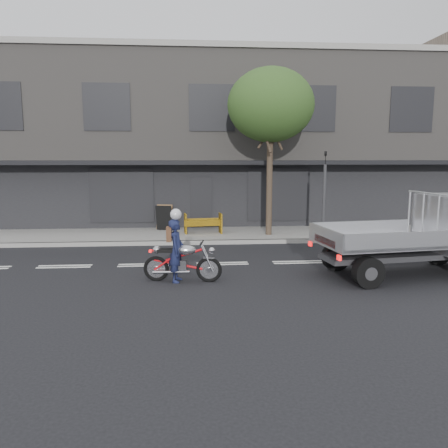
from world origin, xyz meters
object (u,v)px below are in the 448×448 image
motorcycle (182,261)px  construction_barrier (203,224)px  rider (176,251)px  street_tree (271,106)px  traffic_light_pole (324,200)px  flatbed_ute (445,227)px  sandwich_board (164,218)px

motorcycle → construction_barrier: bearing=92.0°
motorcycle → rider: 0.32m
rider → construction_barrier: bearing=0.7°
street_tree → traffic_light_pole: (2.00, -0.85, -3.63)m
flatbed_ute → rider: bearing=174.7°
street_tree → rider: (-3.55, -6.04, -4.44)m
street_tree → construction_barrier: bearing=174.8°
street_tree → construction_barrier: 5.40m
traffic_light_pole → sandwich_board: traffic_light_pole is taller
rider → motorcycle: bearing=-81.4°
motorcycle → flatbed_ute: size_ratio=0.40×
rider → flatbed_ute: size_ratio=0.32×
flatbed_ute → traffic_light_pole: bearing=104.7°
rider → traffic_light_pole: bearing=-38.2°
street_tree → traffic_light_pole: 4.23m
traffic_light_pole → motorcycle: bearing=-136.1°
motorcycle → sandwich_board: sandwich_board is taller
street_tree → motorcycle: 8.39m
construction_barrier → street_tree: bearing=-5.2°
flatbed_ute → street_tree: bearing=117.3°
flatbed_ute → sandwich_board: size_ratio=4.82×
traffic_light_pole → rider: 7.65m
traffic_light_pole → motorcycle: traffic_light_pole is taller
flatbed_ute → construction_barrier: flatbed_ute is taller
motorcycle → sandwich_board: (-0.92, 7.35, 0.14)m
street_tree → sandwich_board: street_tree is taller
traffic_light_pole → motorcycle: (-5.40, -5.19, -1.09)m
flatbed_ute → construction_barrier: (-6.67, 5.99, -0.74)m
motorcycle → flatbed_ute: 7.45m
motorcycle → construction_barrier: size_ratio=1.35×
rider → sandwich_board: (-0.77, 7.35, -0.14)m
sandwich_board → street_tree: bearing=-5.6°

